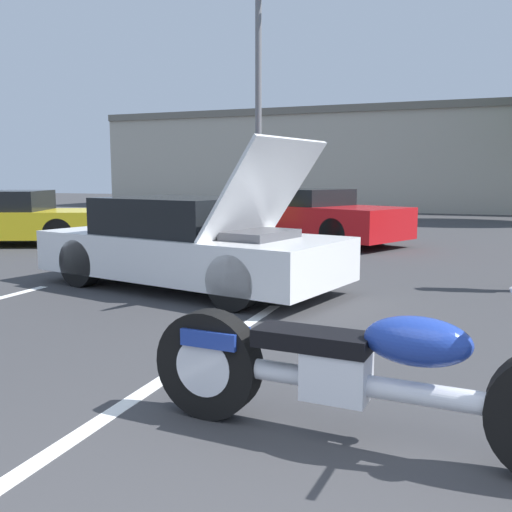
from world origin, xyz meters
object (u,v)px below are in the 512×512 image
(light_pole, at_px, (261,96))
(motorcycle, at_px, (361,375))
(parked_car_left_row, at_px, (8,219))
(parked_car_mid_row, at_px, (303,216))
(show_car_hood_open, at_px, (190,244))

(light_pole, xyz_separation_m, motorcycle, (5.12, -12.40, -3.30))
(parked_car_left_row, relative_size, parked_car_mid_row, 0.90)
(show_car_hood_open, distance_m, parked_car_left_row, 6.67)
(motorcycle, distance_m, parked_car_mid_row, 9.96)
(light_pole, bearing_deg, motorcycle, -67.57)
(parked_car_mid_row, bearing_deg, parked_car_left_row, -129.97)
(light_pole, bearing_deg, parked_car_left_row, -123.66)
(motorcycle, height_order, show_car_hood_open, show_car_hood_open)
(light_pole, distance_m, show_car_hood_open, 9.48)
(light_pole, distance_m, parked_car_left_row, 7.53)
(light_pole, relative_size, parked_car_mid_row, 1.33)
(light_pole, height_order, parked_car_left_row, light_pole)
(motorcycle, xyz_separation_m, parked_car_left_row, (-8.91, 6.71, 0.15))
(light_pole, height_order, motorcycle, light_pole)
(show_car_hood_open, bearing_deg, parked_car_left_row, 166.60)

